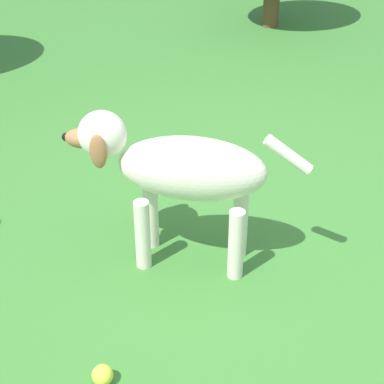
% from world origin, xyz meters
% --- Properties ---
extents(ground, '(14.00, 14.00, 0.00)m').
position_xyz_m(ground, '(0.00, 0.00, 0.00)').
color(ground, '#38722D').
extents(dog, '(0.87, 0.32, 0.60)m').
position_xyz_m(dog, '(-0.25, 0.19, 0.39)').
color(dog, silver).
rests_on(dog, ground).
extents(tennis_ball_1, '(0.07, 0.07, 0.07)m').
position_xyz_m(tennis_ball_1, '(-0.49, -0.41, 0.03)').
color(tennis_ball_1, '#D4E13D').
rests_on(tennis_ball_1, ground).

